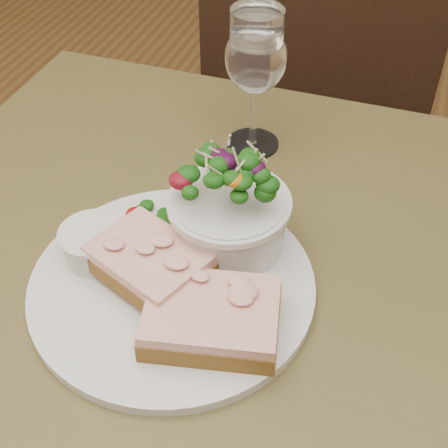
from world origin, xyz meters
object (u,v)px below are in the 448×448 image
(sandwich_front, at_px, (212,317))
(sandwich_back, at_px, (150,262))
(salad_bowl, at_px, (229,201))
(cafe_table, at_px, (207,336))
(dinner_plate, at_px, (172,285))
(chair_far, at_px, (301,180))
(ramekin, at_px, (94,242))
(wine_glass, at_px, (256,62))

(sandwich_front, relative_size, sandwich_back, 1.04)
(sandwich_front, distance_m, salad_bowl, 0.13)
(cafe_table, relative_size, dinner_plate, 2.69)
(chair_far, xyz_separation_m, salad_bowl, (0.05, -0.71, 0.53))
(sandwich_front, xyz_separation_m, sandwich_back, (-0.08, 0.04, 0.01))
(ramekin, height_order, wine_glass, wine_glass)
(dinner_plate, bearing_deg, sandwich_back, -173.70)
(cafe_table, bearing_deg, chair_far, 93.05)
(sandwich_back, relative_size, ramekin, 2.07)
(cafe_table, distance_m, ramekin, 0.18)
(sandwich_back, bearing_deg, sandwich_front, -4.68)
(sandwich_front, height_order, ramekin, ramekin)
(sandwich_front, xyz_separation_m, wine_glass, (-0.06, 0.32, 0.09))
(sandwich_back, distance_m, ramekin, 0.07)
(salad_bowl, bearing_deg, sandwich_back, -127.53)
(cafe_table, height_order, sandwich_front, sandwich_front)
(chair_far, relative_size, wine_glass, 5.14)
(dinner_plate, relative_size, sandwich_front, 2.07)
(salad_bowl, relative_size, wine_glass, 0.73)
(sandwich_back, distance_m, wine_glass, 0.29)
(salad_bowl, bearing_deg, dinner_plate, -116.40)
(chair_far, relative_size, sandwich_back, 6.53)
(ramekin, bearing_deg, chair_far, 84.18)
(sandwich_back, xyz_separation_m, ramekin, (-0.07, 0.01, -0.00))
(cafe_table, height_order, sandwich_back, sandwich_back)
(sandwich_back, xyz_separation_m, salad_bowl, (0.06, 0.08, 0.04))
(chair_far, xyz_separation_m, sandwich_front, (0.07, -0.83, 0.49))
(ramekin, relative_size, salad_bowl, 0.52)
(sandwich_back, relative_size, salad_bowl, 1.09)
(cafe_table, xyz_separation_m, chair_far, (-0.04, 0.76, -0.36))
(chair_far, relative_size, dinner_plate, 3.03)
(cafe_table, height_order, wine_glass, wine_glass)
(cafe_table, xyz_separation_m, sandwich_front, (0.03, -0.07, 0.13))
(wine_glass, bearing_deg, chair_far, 91.92)
(sandwich_back, bearing_deg, wine_glass, 106.73)
(dinner_plate, height_order, sandwich_back, sandwich_back)
(sandwich_front, relative_size, wine_glass, 0.82)
(sandwich_back, bearing_deg, dinner_plate, 28.59)
(chair_far, xyz_separation_m, wine_glass, (0.02, -0.51, 0.58))
(chair_far, relative_size, sandwich_front, 6.27)
(dinner_plate, distance_m, wine_glass, 0.30)
(dinner_plate, bearing_deg, chair_far, 90.92)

